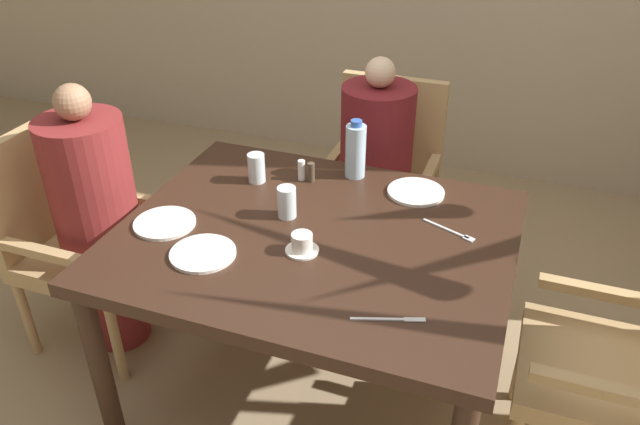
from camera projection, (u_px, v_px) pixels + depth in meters
ground_plane at (315, 387)px, 2.49m from camera, size 16.00×16.00×0.00m
dining_table at (315, 253)px, 2.15m from camera, size 1.32×1.07×0.74m
chair_left_side at (73, 232)px, 2.53m from camera, size 0.50×0.50×0.93m
diner_in_left_chair at (98, 221)px, 2.45m from camera, size 0.32×0.32×1.15m
chair_far_side at (382, 173)px, 2.97m from camera, size 0.50×0.50×0.93m
diner_in_far_chair at (375, 174)px, 2.82m from camera, size 0.32×0.32×1.11m
chair_right_side at (634, 360)px, 1.92m from camera, size 0.50×0.50×0.93m
plate_main_left at (416, 192)px, 2.33m from camera, size 0.21×0.21×0.01m
plate_main_right at (165, 223)px, 2.15m from camera, size 0.21×0.21×0.01m
plate_dessert_center at (203, 253)px, 1.99m from camera, size 0.21×0.21×0.01m
teacup_with_saucer at (301, 244)px, 2.00m from camera, size 0.11×0.11×0.07m
water_bottle at (356, 150)px, 2.40m from camera, size 0.08×0.08×0.23m
glass_tall_near at (287, 202)px, 2.17m from camera, size 0.07×0.07×0.11m
glass_tall_mid at (256, 168)px, 2.38m from camera, size 0.07×0.07×0.11m
salt_shaker at (302, 170)px, 2.40m from camera, size 0.03×0.03×0.08m
pepper_shaker at (311, 172)px, 2.39m from camera, size 0.03×0.03×0.08m
fork_beside_plate at (453, 232)px, 2.10m from camera, size 0.19×0.09×0.00m
knife_beside_plate at (392, 319)px, 1.73m from camera, size 0.20×0.08×0.00m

